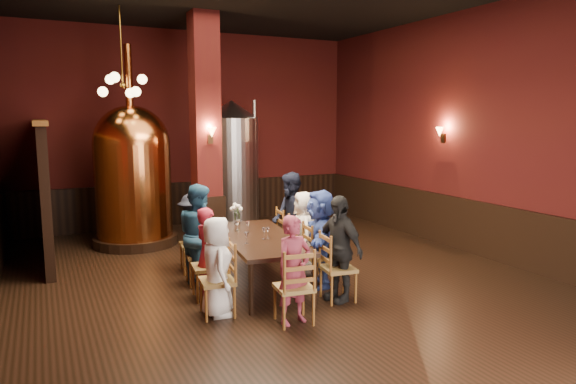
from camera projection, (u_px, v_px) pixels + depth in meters
name	position (u px, v px, depth m)	size (l,w,h in m)	color
room	(280.00, 136.00, 7.62)	(10.00, 10.02, 4.50)	black
wainscot_right	(472.00, 227.00, 9.59)	(0.08, 9.90, 1.00)	black
wainscot_back	(193.00, 202.00, 12.29)	(7.90, 0.08, 1.00)	black
column	(206.00, 132.00, 9.98)	(0.58, 0.58, 4.50)	#43120E
partition	(45.00, 192.00, 9.24)	(0.22, 3.50, 2.40)	black
pendant_cluster	(123.00, 85.00, 9.30)	(0.90, 0.90, 1.70)	#A57226
sconce_wall	(443.00, 134.00, 10.02)	(0.20, 0.20, 0.36)	black
sconce_column	(210.00, 135.00, 9.72)	(0.20, 0.20, 0.36)	black
dining_table	(260.00, 240.00, 7.74)	(1.28, 2.50, 0.75)	black
chair_0	(217.00, 281.00, 6.57)	(0.46, 0.46, 0.92)	brown
person_0	(217.00, 267.00, 6.54)	(0.63, 0.41, 1.29)	white
chair_1	(208.00, 266.00, 7.20)	(0.46, 0.46, 0.92)	brown
person_1	(208.00, 253.00, 7.17)	(0.47, 0.31, 1.30)	maroon
chair_2	(200.00, 254.00, 7.81)	(0.46, 0.46, 0.92)	brown
person_2	(200.00, 234.00, 7.77)	(0.75, 0.37, 1.55)	navy
chair_3	(193.00, 244.00, 8.44)	(0.46, 0.46, 0.92)	brown
person_3	(193.00, 233.00, 8.41)	(0.84, 0.49, 1.31)	black
chair_4	(338.00, 268.00, 7.12)	(0.46, 0.46, 0.92)	brown
person_4	(339.00, 248.00, 7.07)	(0.87, 0.36, 1.48)	black
chair_5	(320.00, 256.00, 7.74)	(0.46, 0.46, 0.92)	brown
person_5	(320.00, 238.00, 7.70)	(1.36, 0.43, 1.47)	#364EA3
chair_6	(304.00, 245.00, 8.36)	(0.46, 0.46, 0.92)	brown
person_6	(304.00, 233.00, 8.33)	(0.66, 0.43, 1.35)	white
chair_7	(291.00, 236.00, 8.99)	(0.46, 0.46, 0.92)	brown
person_7	(291.00, 218.00, 8.94)	(0.77, 0.38, 1.59)	black
chair_8	(294.00, 287.00, 6.33)	(0.46, 0.46, 0.92)	brown
person_8	(294.00, 270.00, 6.30)	(0.49, 0.32, 1.36)	#8F2F43
copper_kettle	(133.00, 174.00, 10.11)	(1.65, 1.65, 3.91)	black
steel_vessel	(232.00, 164.00, 11.77)	(1.30, 1.30, 2.91)	#B2B2B7
rose_vase	(237.00, 210.00, 8.60)	(0.21, 0.21, 0.36)	white
wine_glass_0	(291.00, 237.00, 7.34)	(0.07, 0.07, 0.17)	white
wine_glass_1	(248.00, 227.00, 8.01)	(0.07, 0.07, 0.17)	white
wine_glass_2	(238.00, 225.00, 8.16)	(0.07, 0.07, 0.17)	white
wine_glass_3	(237.00, 226.00, 8.07)	(0.07, 0.07, 0.17)	white
wine_glass_4	(268.00, 233.00, 7.59)	(0.07, 0.07, 0.17)	white
wine_glass_5	(264.00, 233.00, 7.55)	(0.07, 0.07, 0.17)	white
wine_glass_6	(246.00, 238.00, 7.27)	(0.07, 0.07, 0.17)	white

